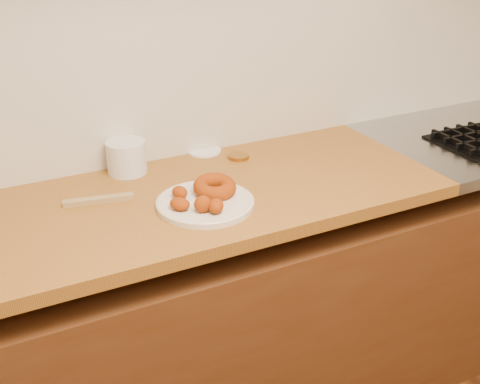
% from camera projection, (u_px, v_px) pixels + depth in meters
% --- Properties ---
extents(wall_back, '(4.00, 0.02, 2.70)m').
position_uv_depth(wall_back, '(223.00, 14.00, 1.93)').
color(wall_back, tan).
rests_on(wall_back, ground).
extents(base_cabinet, '(3.60, 0.60, 0.77)m').
position_uv_depth(base_cabinet, '(264.00, 311.00, 2.10)').
color(base_cabinet, '#4E2C16').
rests_on(base_cabinet, floor).
extents(butcher_block, '(2.30, 0.62, 0.04)m').
position_uv_depth(butcher_block, '(57.00, 229.00, 1.62)').
color(butcher_block, olive).
rests_on(butcher_block, base_cabinet).
extents(backsplash, '(3.60, 0.02, 0.60)m').
position_uv_depth(backsplash, '(225.00, 61.00, 1.98)').
color(backsplash, beige).
rests_on(backsplash, wall_back).
extents(donut_plate, '(0.28, 0.28, 0.02)m').
position_uv_depth(donut_plate, '(205.00, 203.00, 1.70)').
color(donut_plate, beige).
rests_on(donut_plate, butcher_block).
extents(ring_donut, '(0.16, 0.16, 0.06)m').
position_uv_depth(ring_donut, '(215.00, 187.00, 1.72)').
color(ring_donut, '#8A3402').
rests_on(ring_donut, donut_plate).
extents(fried_dough_chunks, '(0.15, 0.19, 0.05)m').
position_uv_depth(fried_dough_chunks, '(195.00, 202.00, 1.64)').
color(fried_dough_chunks, '#8A3402').
rests_on(fried_dough_chunks, donut_plate).
extents(plastic_tub, '(0.16, 0.16, 0.10)m').
position_uv_depth(plastic_tub, '(127.00, 157.00, 1.89)').
color(plastic_tub, silver).
rests_on(plastic_tub, butcher_block).
extents(tub_lid, '(0.14, 0.14, 0.01)m').
position_uv_depth(tub_lid, '(204.00, 151.00, 2.06)').
color(tub_lid, white).
rests_on(tub_lid, butcher_block).
extents(brass_jar_lid, '(0.08, 0.08, 0.01)m').
position_uv_depth(brass_jar_lid, '(238.00, 156.00, 2.01)').
color(brass_jar_lid, olive).
rests_on(brass_jar_lid, butcher_block).
extents(wooden_utensil, '(0.20, 0.06, 0.02)m').
position_uv_depth(wooden_utensil, '(99.00, 200.00, 1.72)').
color(wooden_utensil, olive).
rests_on(wooden_utensil, butcher_block).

